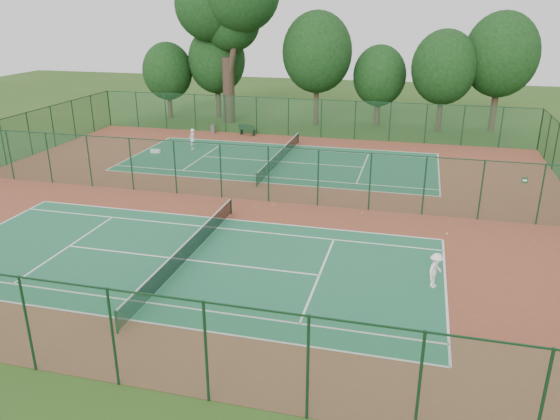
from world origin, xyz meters
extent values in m
plane|color=#2A4A17|center=(0.00, 0.00, 0.00)|extent=(120.00, 120.00, 0.00)
cube|color=brown|center=(0.00, 0.00, 0.01)|extent=(40.00, 36.00, 0.01)
cube|color=#206643|center=(0.00, -9.00, 0.01)|extent=(23.77, 10.97, 0.01)
cube|color=#1E603E|center=(0.00, 9.00, 0.01)|extent=(23.77, 10.97, 0.01)
cube|color=#194C28|center=(0.00, 18.00, 1.75)|extent=(40.00, 0.02, 3.50)
cube|color=#153A23|center=(0.00, 18.00, 3.46)|extent=(40.00, 0.05, 0.05)
cube|color=#1B5333|center=(0.00, -18.00, 1.75)|extent=(40.00, 0.02, 3.50)
cube|color=#13351C|center=(0.00, -18.00, 3.46)|extent=(40.00, 0.05, 0.05)
cube|color=#164427|center=(0.00, 0.00, 1.75)|extent=(40.00, 0.02, 3.50)
cube|color=#153B24|center=(0.00, 0.00, 3.46)|extent=(40.00, 0.05, 0.05)
cylinder|color=#15391B|center=(0.00, -15.40, 0.49)|extent=(0.10, 0.10, 0.97)
cylinder|color=#15391B|center=(0.00, -2.60, 0.49)|extent=(0.10, 0.10, 0.97)
cube|color=black|center=(0.00, -9.00, 0.48)|extent=(0.02, 12.80, 0.85)
cube|color=white|center=(0.00, -9.00, 0.92)|extent=(0.04, 12.80, 0.06)
cylinder|color=#153A20|center=(0.00, 2.60, 0.49)|extent=(0.10, 0.10, 0.97)
cylinder|color=#153A20|center=(0.00, 15.40, 0.49)|extent=(0.10, 0.10, 0.97)
cube|color=black|center=(0.00, 9.00, 0.48)|extent=(0.02, 12.80, 0.85)
cube|color=silver|center=(0.00, 9.00, 0.92)|extent=(0.04, 12.80, 0.06)
imported|color=white|center=(11.38, -8.81, 0.80)|extent=(0.95, 1.16, 1.57)
imported|color=white|center=(-8.10, 10.90, 0.90)|extent=(0.51, 0.70, 1.76)
cylinder|color=slate|center=(-8.68, 17.19, 0.43)|extent=(0.50, 0.50, 0.84)
cube|color=black|center=(-5.94, 17.44, 0.26)|extent=(0.20, 0.45, 0.50)
cube|color=black|center=(-4.65, 17.11, 0.26)|extent=(0.20, 0.45, 0.50)
cube|color=black|center=(-5.29, 17.28, 0.53)|extent=(1.74, 0.87, 0.06)
cube|color=black|center=(-5.35, 17.06, 0.79)|extent=(1.63, 0.47, 0.50)
cube|color=white|center=(-10.65, 9.11, 0.16)|extent=(0.83, 0.39, 0.30)
sphere|color=#A7C62E|center=(1.01, -1.00, 0.05)|extent=(0.07, 0.07, 0.07)
sphere|color=yellow|center=(7.40, -0.66, 0.05)|extent=(0.07, 0.07, 0.07)
sphere|color=#BAD331|center=(2.03, -0.63, 0.05)|extent=(0.07, 0.07, 0.07)
cylinder|color=#35261D|center=(-8.94, 22.66, 3.28)|extent=(1.20, 1.20, 6.55)
cylinder|color=#35261D|center=(-9.93, 22.98, 8.19)|extent=(2.22, 0.66, 6.52)
cylinder|color=#35261D|center=(-7.96, 22.44, 8.52)|extent=(2.07, 0.61, 7.07)
sphere|color=black|center=(-10.69, 22.98, 11.47)|extent=(6.99, 6.99, 6.99)
sphere|color=black|center=(-8.73, 23.53, 9.83)|extent=(5.68, 5.68, 5.68)
camera|label=1|loc=(10.12, -30.67, 11.39)|focal=35.00mm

